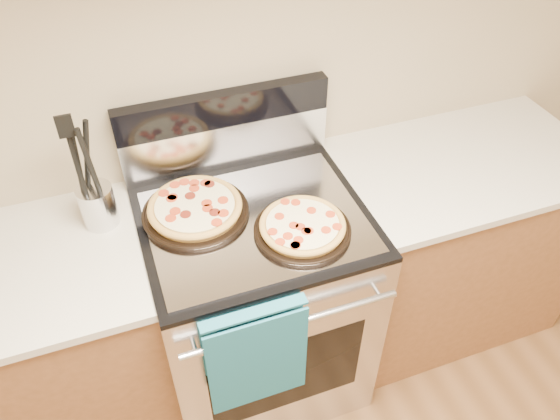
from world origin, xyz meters
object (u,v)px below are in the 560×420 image
object	(u,v)px
range_body	(257,303)
pepperoni_pizza_front	(302,227)
utensil_crock	(98,206)
pepperoni_pizza_back	(195,209)

from	to	relation	value
range_body	pepperoni_pizza_front	distance (m)	0.53
range_body	utensil_crock	distance (m)	0.73
pepperoni_pizza_back	utensil_crock	bearing A→B (deg)	163.79
range_body	pepperoni_pizza_front	size ratio (longest dim) A/B	2.89
range_body	utensil_crock	bearing A→B (deg)	161.87
range_body	pepperoni_pizza_back	xyz separation A→B (m)	(-0.18, 0.07, 0.50)
pepperoni_pizza_back	utensil_crock	size ratio (longest dim) A/B	2.43
pepperoni_pizza_back	range_body	bearing A→B (deg)	-21.25
pepperoni_pizza_front	range_body	bearing A→B (deg)	133.99
utensil_crock	range_body	bearing A→B (deg)	-18.13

